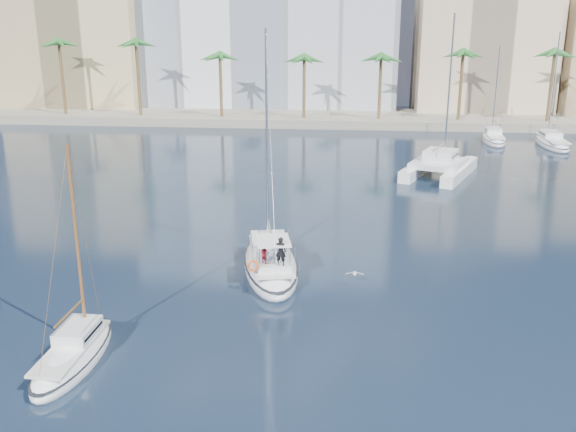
# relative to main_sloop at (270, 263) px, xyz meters

# --- Properties ---
(ground) EXTENTS (160.00, 160.00, 0.00)m
(ground) POSITION_rel_main_sloop_xyz_m (2.40, -1.77, -0.49)
(ground) COLOR black
(ground) RESTS_ON ground
(quay) EXTENTS (120.00, 14.00, 1.20)m
(quay) POSITION_rel_main_sloop_xyz_m (2.40, 59.23, 0.11)
(quay) COLOR gray
(quay) RESTS_ON ground
(building_modern) EXTENTS (42.00, 16.00, 28.00)m
(building_modern) POSITION_rel_main_sloop_xyz_m (-9.60, 71.23, 13.51)
(building_modern) COLOR white
(building_modern) RESTS_ON ground
(building_tan_left) EXTENTS (22.00, 14.00, 22.00)m
(building_tan_left) POSITION_rel_main_sloop_xyz_m (-39.60, 67.23, 10.51)
(building_tan_left) COLOR tan
(building_tan_left) RESTS_ON ground
(building_beige) EXTENTS (20.00, 14.00, 20.00)m
(building_beige) POSITION_rel_main_sloop_xyz_m (24.40, 68.23, 9.51)
(building_beige) COLOR beige
(building_beige) RESTS_ON ground
(palm_left) EXTENTS (3.60, 3.60, 12.30)m
(palm_left) POSITION_rel_main_sloop_xyz_m (-31.60, 55.23, 9.79)
(palm_left) COLOR brown
(palm_left) RESTS_ON ground
(palm_centre) EXTENTS (3.60, 3.60, 12.30)m
(palm_centre) POSITION_rel_main_sloop_xyz_m (2.40, 55.23, 9.79)
(palm_centre) COLOR brown
(palm_centre) RESTS_ON ground
(main_sloop) EXTENTS (5.14, 10.49, 14.93)m
(main_sloop) POSITION_rel_main_sloop_xyz_m (0.00, 0.00, 0.00)
(main_sloop) COLOR white
(main_sloop) RESTS_ON ground
(small_sloop) EXTENTS (2.32, 7.11, 10.17)m
(small_sloop) POSITION_rel_main_sloop_xyz_m (-7.38, -11.73, -0.10)
(small_sloop) COLOR white
(small_sloop) RESTS_ON ground
(catamaran) EXTENTS (8.62, 11.48, 15.24)m
(catamaran) POSITION_rel_main_sloop_xyz_m (13.38, 26.33, 0.61)
(catamaran) COLOR white
(catamaran) RESTS_ON ground
(seagull) EXTENTS (1.07, 0.46, 0.20)m
(seagull) POSITION_rel_main_sloop_xyz_m (5.10, -2.09, 0.36)
(seagull) COLOR silver
(seagull) RESTS_ON ground
(moored_yacht_a) EXTENTS (3.37, 9.52, 11.90)m
(moored_yacht_a) POSITION_rel_main_sloop_xyz_m (22.40, 45.23, -0.49)
(moored_yacht_a) COLOR white
(moored_yacht_a) RESTS_ON ground
(moored_yacht_b) EXTENTS (3.32, 10.83, 13.72)m
(moored_yacht_b) POSITION_rel_main_sloop_xyz_m (28.90, 43.23, -0.49)
(moored_yacht_b) COLOR white
(moored_yacht_b) RESTS_ON ground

